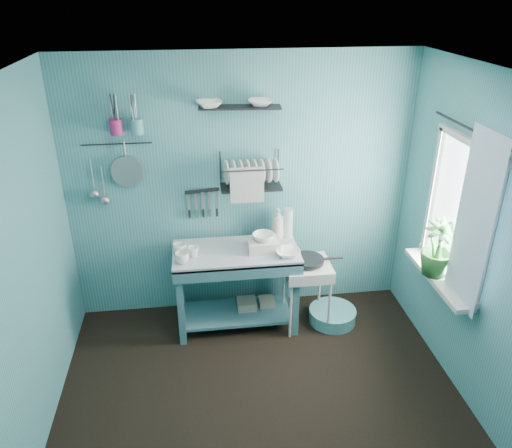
{
  "coord_description": "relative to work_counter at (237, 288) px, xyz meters",
  "views": [
    {
      "loc": [
        -0.43,
        -2.82,
        2.99
      ],
      "look_at": [
        0.05,
        0.85,
        1.2
      ],
      "focal_mm": 35.0,
      "sensor_mm": 36.0,
      "label": 1
    }
  ],
  "objects": [
    {
      "name": "floor",
      "position": [
        0.1,
        -1.14,
        -0.4
      ],
      "size": [
        3.2,
        3.2,
        0.0
      ],
      "primitive_type": "plane",
      "color": "black",
      "rests_on": "ground"
    },
    {
      "name": "ceiling",
      "position": [
        0.1,
        -1.14,
        2.1
      ],
      "size": [
        3.2,
        3.2,
        0.0
      ],
      "primitive_type": "plane",
      "rotation": [
        3.14,
        0.0,
        0.0
      ],
      "color": "silver",
      "rests_on": "ground"
    },
    {
      "name": "wall_back",
      "position": [
        0.1,
        0.36,
        0.85
      ],
      "size": [
        3.2,
        0.0,
        3.2
      ],
      "primitive_type": "plane",
      "rotation": [
        1.57,
        0.0,
        0.0
      ],
      "color": "teal",
      "rests_on": "ground"
    },
    {
      "name": "wall_left",
      "position": [
        -1.5,
        -1.14,
        0.85
      ],
      "size": [
        0.0,
        3.0,
        3.0
      ],
      "primitive_type": "plane",
      "rotation": [
        1.57,
        0.0,
        1.57
      ],
      "color": "teal",
      "rests_on": "ground"
    },
    {
      "name": "wall_right",
      "position": [
        1.7,
        -1.14,
        0.85
      ],
      "size": [
        0.0,
        3.0,
        3.0
      ],
      "primitive_type": "plane",
      "rotation": [
        1.57,
        0.0,
        -1.57
      ],
      "color": "teal",
      "rests_on": "ground"
    },
    {
      "name": "work_counter",
      "position": [
        0.0,
        0.0,
        0.0
      ],
      "size": [
        1.18,
        0.66,
        0.81
      ],
      "primitive_type": "cube",
      "rotation": [
        0.0,
        0.0,
        -0.08
      ],
      "color": "#32606A",
      "rests_on": "floor"
    },
    {
      "name": "mug_left",
      "position": [
        -0.48,
        -0.16,
        0.45
      ],
      "size": [
        0.12,
        0.12,
        0.1
      ],
      "primitive_type": "imported",
      "color": "white",
      "rests_on": "work_counter"
    },
    {
      "name": "mug_mid",
      "position": [
        -0.38,
        -0.06,
        0.45
      ],
      "size": [
        0.14,
        0.14,
        0.09
      ],
      "primitive_type": "imported",
      "rotation": [
        0.0,
        0.0,
        0.52
      ],
      "color": "white",
      "rests_on": "work_counter"
    },
    {
      "name": "mug_right",
      "position": [
        -0.5,
        0.0,
        0.45
      ],
      "size": [
        0.17,
        0.17,
        0.1
      ],
      "primitive_type": "imported",
      "rotation": [
        0.0,
        0.0,
        1.05
      ],
      "color": "white",
      "rests_on": "work_counter"
    },
    {
      "name": "wash_tub",
      "position": [
        0.25,
        -0.02,
        0.45
      ],
      "size": [
        0.28,
        0.22,
        0.1
      ],
      "primitive_type": "cube",
      "color": "silver",
      "rests_on": "work_counter"
    },
    {
      "name": "tub_bowl",
      "position": [
        0.25,
        -0.02,
        0.53
      ],
      "size": [
        0.2,
        0.19,
        0.06
      ],
      "primitive_type": "imported",
      "color": "white",
      "rests_on": "wash_tub"
    },
    {
      "name": "soap_bottle",
      "position": [
        0.42,
        0.2,
        0.55
      ],
      "size": [
        0.11,
        0.12,
        0.3
      ],
      "primitive_type": "imported",
      "color": "silver",
      "rests_on": "work_counter"
    },
    {
      "name": "water_bottle",
      "position": [
        0.52,
        0.22,
        0.54
      ],
      "size": [
        0.09,
        0.09,
        0.28
      ],
      "primitive_type": "cylinder",
      "color": "silver",
      "rests_on": "work_counter"
    },
    {
      "name": "counter_bowl",
      "position": [
        0.45,
        -0.15,
        0.43
      ],
      "size": [
        0.22,
        0.22,
        0.05
      ],
      "primitive_type": "imported",
      "color": "white",
      "rests_on": "work_counter"
    },
    {
      "name": "hotplate_stand",
      "position": [
        0.65,
        -0.09,
        -0.07
      ],
      "size": [
        0.48,
        0.48,
        0.67
      ],
      "primitive_type": "cube",
      "rotation": [
        0.0,
        0.0,
        -0.16
      ],
      "color": "silver",
      "rests_on": "floor"
    },
    {
      "name": "frying_pan",
      "position": [
        0.65,
        -0.09,
        0.31
      ],
      "size": [
        0.3,
        0.3,
        0.03
      ],
      "primitive_type": "cylinder",
      "color": "black",
      "rests_on": "hotplate_stand"
    },
    {
      "name": "knife_strip",
      "position": [
        -0.27,
        0.33,
        0.86
      ],
      "size": [
        0.32,
        0.07,
        0.03
      ],
      "primitive_type": "cube",
      "rotation": [
        0.0,
        0.0,
        0.16
      ],
      "color": "black",
      "rests_on": "wall_back"
    },
    {
      "name": "dish_rack",
      "position": [
        0.17,
        0.23,
        1.07
      ],
      "size": [
        0.58,
        0.32,
        0.32
      ],
      "primitive_type": "cube",
      "rotation": [
        0.0,
        0.0,
        -0.14
      ],
      "color": "black",
      "rests_on": "wall_back"
    },
    {
      "name": "upper_shelf",
      "position": [
        0.08,
        0.26,
        1.64
      ],
      "size": [
        0.71,
        0.24,
        0.01
      ],
      "primitive_type": "cube",
      "rotation": [
        0.0,
        0.0,
        -0.09
      ],
      "color": "black",
      "rests_on": "wall_back"
    },
    {
      "name": "shelf_bowl_left",
      "position": [
        -0.18,
        0.26,
        1.69
      ],
      "size": [
        0.25,
        0.25,
        0.05
      ],
      "primitive_type": "imported",
      "rotation": [
        0.0,
        0.0,
        0.17
      ],
      "color": "white",
      "rests_on": "upper_shelf"
    },
    {
      "name": "shelf_bowl_right",
      "position": [
        0.26,
        0.26,
        1.65
      ],
      "size": [
        0.24,
        0.24,
        0.05
      ],
      "primitive_type": "imported",
      "rotation": [
        0.0,
        0.0,
        -0.17
      ],
      "color": "white",
      "rests_on": "upper_shelf"
    },
    {
      "name": "utensil_cup_magenta",
      "position": [
        -0.96,
        0.28,
        1.5
      ],
      "size": [
        0.11,
        0.11,
        0.13
      ],
      "primitive_type": "cylinder",
      "color": "#A51E5F",
      "rests_on": "wall_back"
    },
    {
      "name": "utensil_cup_teal",
      "position": [
        -0.79,
        0.28,
        1.5
      ],
      "size": [
        0.11,
        0.11,
        0.13
      ],
      "primitive_type": "cylinder",
      "color": "teal",
      "rests_on": "wall_back"
    },
    {
      "name": "colander",
      "position": [
        -0.92,
        0.31,
        1.09
      ],
      "size": [
        0.28,
        0.03,
        0.28
      ],
      "primitive_type": "cylinder",
      "rotation": [
        1.54,
        0.0,
        0.0
      ],
      "color": "#989AA0",
      "rests_on": "wall_back"
    },
    {
      "name": "ladle_outer",
      "position": [
        -1.23,
        0.32,
        1.07
      ],
      "size": [
        0.01,
        0.01,
        0.3
      ],
      "primitive_type": "cylinder",
      "color": "#989AA0",
      "rests_on": "wall_back"
    },
    {
      "name": "ladle_inner",
      "position": [
        -1.14,
        0.32,
        1.0
      ],
      "size": [
        0.01,
        0.01,
        0.3
      ],
      "primitive_type": "cylinder",
      "color": "#989AA0",
      "rests_on": "wall_back"
    },
    {
      "name": "hook_rail",
      "position": [
        -0.98,
        0.33,
        1.34
      ],
      "size": [
        0.6,
        0.01,
        0.01
      ],
      "primitive_type": "cylinder",
      "rotation": [
        0.0,
        1.57,
        0.0
      ],
      "color": "black",
      "rests_on": "wall_back"
    },
    {
      "name": "window_glass",
      "position": [
        1.68,
        -0.69,
        1.0
      ],
      "size": [
        0.0,
        1.1,
        1.1
      ],
      "primitive_type": "plane",
      "rotation": [
        1.57,
        0.0,
        1.57
      ],
      "color": "white",
      "rests_on": "wall_right"
    },
    {
      "name": "windowsill",
      "position": [
        1.6,
        -0.69,
        0.41
      ],
      "size": [
        0.16,
        0.95,
        0.04
      ],
      "primitive_type": "cube",
      "color": "silver",
      "rests_on": "wall_right"
    },
    {
      "name": "curtain",
      "position": [
        1.62,
        -0.99,
        1.05
      ],
      "size": [
        0.0,
        1.35,
        1.35
      ],
      "primitive_type": "plane",
      "rotation": [
        1.57,
        0.0,
        1.57
      ],
      "color": "white",
      "rests_on": "wall_right"
    },
    {
      "name": "curtain_rod",
      "position": [
        1.64,
        -0.69,
        1.65
      ],
      "size": [
        0.02,
        1.05,
        0.02
      ],
      "primitive_type": "cylinder",
      "rotation": [
        1.57,
        0.0,
        0.0
      ],
      "color": "black",
      "rests_on": "wall_right"
    },
    {
      "name": "potted_plant",
      "position": [
        1.57,
        -0.65,
        0.67
      ],
      "size": [
        0.27,
        0.27,
        0.48
      ],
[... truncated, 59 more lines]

